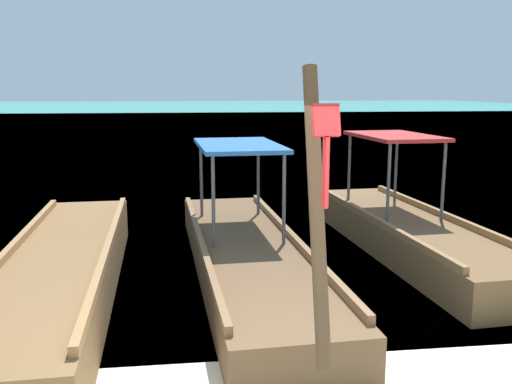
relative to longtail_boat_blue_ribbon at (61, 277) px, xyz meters
name	(u,v)px	position (x,y,z in m)	size (l,w,h in m)	color
sea_water	(194,112)	(2.46, 58.23, -0.33)	(120.00, 120.00, 0.00)	#2DB29E
longtail_boat_blue_ribbon	(61,277)	(0.00, 0.00, 0.00)	(1.53, 6.78, 2.41)	brown
longtail_boat_red_ribbon	(247,254)	(2.40, 0.74, -0.03)	(1.76, 6.98, 2.82)	brown
longtail_boat_yellow_ribbon	(409,233)	(5.12, 1.52, 0.00)	(1.73, 6.39, 2.54)	brown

